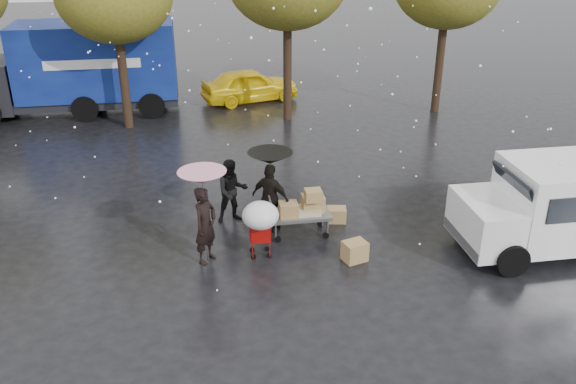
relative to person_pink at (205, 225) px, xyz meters
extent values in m
plane|color=black|center=(1.01, 0.01, -0.93)|extent=(90.00, 90.00, 0.00)
imported|color=black|center=(0.00, 0.00, 0.00)|extent=(0.76, 0.80, 1.85)
imported|color=black|center=(0.75, 1.89, -0.07)|extent=(0.92, 0.77, 1.70)
imported|color=black|center=(1.66, 1.20, -0.02)|extent=(1.10, 1.01, 1.81)
cylinder|color=#4C4C4C|center=(0.00, 0.00, 0.13)|extent=(0.02, 0.02, 2.11)
cone|color=#ED618C|center=(0.00, 0.00, 1.18)|extent=(1.08, 1.08, 0.30)
sphere|color=#4C4C4C|center=(0.00, 0.00, 1.21)|extent=(0.06, 0.06, 0.06)
cylinder|color=#4C4C4C|center=(1.66, 1.20, 0.07)|extent=(0.02, 0.02, 1.98)
cone|color=black|center=(1.66, 1.20, 1.06)|extent=(1.10, 1.10, 0.30)
sphere|color=#4C4C4C|center=(1.66, 1.20, 1.09)|extent=(0.06, 0.06, 0.06)
cube|color=slate|center=(2.34, 0.89, -0.38)|extent=(1.50, 0.80, 0.08)
cylinder|color=slate|center=(1.59, 0.89, -0.13)|extent=(0.04, 0.04, 0.60)
cube|color=olive|center=(2.69, 0.99, -0.14)|extent=(0.55, 0.45, 0.40)
cube|color=olive|center=(2.04, 0.79, -0.16)|extent=(0.45, 0.40, 0.35)
cube|color=olive|center=(2.64, 0.74, 0.20)|extent=(0.40, 0.35, 0.28)
cube|color=tan|center=(2.39, 0.89, -0.28)|extent=(0.90, 0.55, 0.12)
cylinder|color=black|center=(1.74, 0.57, -0.85)|extent=(0.16, 0.05, 0.16)
cylinder|color=black|center=(1.74, 1.21, -0.85)|extent=(0.16, 0.05, 0.16)
cylinder|color=black|center=(2.94, 0.57, -0.85)|extent=(0.16, 0.05, 0.16)
cylinder|color=black|center=(2.94, 1.21, -0.85)|extent=(0.16, 0.05, 0.16)
cube|color=#AA0C09|center=(1.24, 0.03, -0.28)|extent=(0.47, 0.41, 0.45)
cylinder|color=#AA0C09|center=(1.24, -0.16, 0.09)|extent=(0.42, 0.02, 0.02)
cylinder|color=#4C4C4C|center=(1.24, -0.16, 0.02)|extent=(0.02, 0.02, 0.60)
ellipsoid|color=white|center=(1.24, -0.16, 0.22)|extent=(0.84, 0.84, 0.63)
cylinder|color=black|center=(1.06, -0.13, -0.87)|extent=(0.12, 0.04, 0.12)
cylinder|color=black|center=(1.06, 0.19, -0.87)|extent=(0.12, 0.04, 0.12)
cylinder|color=black|center=(1.42, -0.13, -0.87)|extent=(0.12, 0.04, 0.12)
cylinder|color=black|center=(1.42, 0.19, -0.87)|extent=(0.12, 0.04, 0.12)
cube|color=white|center=(6.46, -0.74, -0.08)|extent=(1.20, 1.95, 1.10)
cube|color=black|center=(7.01, -0.74, 0.77)|extent=(0.37, 1.70, 0.67)
cube|color=slate|center=(5.91, -0.74, -0.48)|extent=(0.12, 1.90, 0.25)
cylinder|color=black|center=(6.66, -1.69, -0.55)|extent=(0.76, 0.28, 0.76)
cylinder|color=black|center=(6.66, 0.21, -0.55)|extent=(0.76, 0.28, 0.76)
cube|color=navy|center=(-3.66, 12.14, 1.17)|extent=(6.00, 2.50, 2.80)
cube|color=black|center=(-4.66, 12.14, -0.38)|extent=(8.00, 2.30, 0.35)
cube|color=white|center=(-3.66, 10.88, 1.27)|extent=(3.50, 0.03, 0.35)
cylinder|color=black|center=(-7.66, 13.29, -0.43)|extent=(1.00, 0.30, 1.00)
cylinder|color=black|center=(-1.66, 10.99, -0.43)|extent=(1.00, 0.30, 1.00)
cylinder|color=black|center=(-1.66, 13.29, -0.43)|extent=(1.00, 0.30, 1.00)
cube|color=olive|center=(3.38, -0.54, -0.69)|extent=(0.63, 0.56, 0.47)
cube|color=olive|center=(3.42, 1.42, -0.74)|extent=(0.54, 0.46, 0.38)
imported|color=yellow|center=(2.33, 12.61, -0.24)|extent=(4.31, 2.59, 1.37)
cylinder|color=black|center=(-2.49, 10.01, 1.31)|extent=(0.32, 0.32, 4.48)
cylinder|color=black|center=(3.51, 10.01, 1.52)|extent=(0.32, 0.32, 4.90)
cylinder|color=black|center=(9.51, 10.01, 1.38)|extent=(0.32, 0.32, 4.62)
camera|label=1|loc=(-0.10, -12.32, 6.55)|focal=38.00mm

